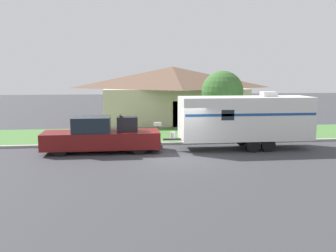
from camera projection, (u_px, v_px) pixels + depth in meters
ground_plane at (185, 158)px, 19.31m from camera, size 120.00×120.00×0.00m
curb_strip at (175, 143)px, 22.99m from camera, size 80.00×0.30×0.14m
lawn_strip at (168, 134)px, 26.58m from camera, size 80.00×7.00×0.03m
house_across_street at (173, 93)px, 33.93m from camera, size 13.04×8.62×4.93m
pickup_truck at (101, 136)px, 20.58m from camera, size 6.47×1.96×2.07m
travel_trailer at (245, 118)px, 21.41m from camera, size 8.46×2.31×3.29m
mailbox at (158, 127)px, 23.58m from camera, size 0.48×0.20×1.27m
tree_in_yard at (222, 92)px, 26.84m from camera, size 2.99×2.99×4.52m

